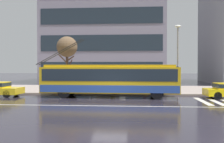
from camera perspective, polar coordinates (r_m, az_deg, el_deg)
The scene contains 13 objects.
ground_plane at distance 18.40m, azimuth -0.56°, elevation -7.05°, with size 160.00×160.00×0.00m, color #25222C.
sidewalk_slab at distance 28.62m, azimuth 1.26°, elevation -3.98°, with size 80.00×10.00×0.14m, color gray.
crosswalk_stripe_edge_near at distance 20.66m, azimuth 19.41°, elevation -6.20°, with size 0.44×4.40×0.01m, color beige.
crosswalk_stripe_inner_a at distance 20.91m, azimuth 21.80°, elevation -6.13°, with size 0.44×4.40×0.01m, color beige.
lane_centre_line at distance 17.22m, azimuth -0.92°, elevation -7.61°, with size 72.00×0.14×0.01m, color silver.
trolleybus at distance 21.96m, azimuth -0.45°, elevation -1.71°, with size 12.15×2.80×4.96m.
bus_shelter at distance 25.84m, azimuth -0.88°, elevation -0.26°, with size 3.64×1.81×2.43m.
pedestrian_at_shelter at distance 24.58m, azimuth -0.19°, elevation -0.90°, with size 1.40×1.40×2.00m.
pedestrian_approaching_curb at distance 25.60m, azimuth 7.44°, elevation -0.89°, with size 1.20×1.20×1.94m.
pedestrian_walking_past at distance 25.87m, azimuth 0.58°, elevation -0.73°, with size 1.30×1.30×2.06m.
street_lamp at distance 24.40m, azimuth 14.34°, elevation 4.04°, with size 0.60×0.32×6.26m.
street_tree_bare at distance 27.22m, azimuth -9.90°, elevation 5.23°, with size 2.14×2.14×5.59m.
office_tower_corner_left at distance 43.47m, azimuth -1.49°, elevation 10.72°, with size 18.84×12.74×19.70m.
Camera 1 is at (1.61, -18.15, 2.62)m, focal length 41.41 mm.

